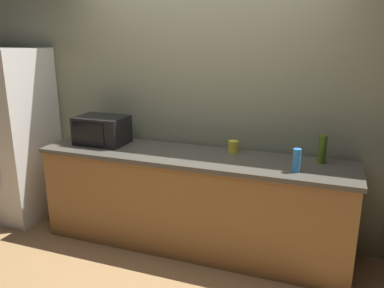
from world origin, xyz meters
TOP-DOWN VIEW (x-y plane):
  - ground_plane at (0.00, 0.00)m, footprint 8.00×8.00m
  - back_wall at (0.00, 0.81)m, footprint 6.40×0.10m
  - counter_run at (0.00, 0.40)m, footprint 2.84×0.64m
  - refrigerator at (-2.05, 0.40)m, footprint 0.72×0.73m
  - microwave at (-0.95, 0.45)m, footprint 0.48×0.35m
  - bottle_spray_cleaner at (0.91, 0.27)m, footprint 0.06×0.06m
  - bottle_olive_oil at (1.09, 0.56)m, footprint 0.06×0.06m
  - mug_yellow at (0.32, 0.61)m, footprint 0.09×0.09m

SIDE VIEW (x-z plane):
  - ground_plane at x=0.00m, z-range 0.00..0.00m
  - counter_run at x=0.00m, z-range 0.00..0.90m
  - refrigerator at x=-2.05m, z-range 0.00..1.80m
  - mug_yellow at x=0.32m, z-range 0.90..1.01m
  - bottle_spray_cleaner at x=0.91m, z-range 0.90..1.09m
  - bottle_olive_oil at x=1.09m, z-range 0.90..1.14m
  - microwave at x=-0.95m, z-range 0.90..1.17m
  - back_wall at x=0.00m, z-range 0.00..2.70m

